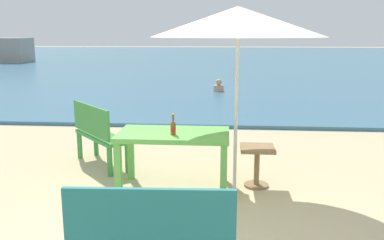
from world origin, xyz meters
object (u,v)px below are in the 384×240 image
at_px(patio_umbrella, 238,22).
at_px(swimmer_person, 219,86).
at_px(beer_bottle_amber, 173,127).
at_px(side_table_wood, 257,161).
at_px(picnic_table_green, 174,141).
at_px(bench_green_left, 97,131).
at_px(bench_teal_center, 152,237).

height_order(patio_umbrella, swimmer_person, patio_umbrella).
xyz_separation_m(beer_bottle_amber, swimmer_person, (0.40, 8.92, -0.61)).
distance_m(beer_bottle_amber, side_table_wood, 1.21).
bearing_deg(patio_umbrella, picnic_table_green, -177.02).
xyz_separation_m(patio_umbrella, bench_green_left, (-2.05, 0.83, -1.58)).
bearing_deg(bench_teal_center, swimmer_person, 88.59).
relative_size(picnic_table_green, swimmer_person, 3.41).
height_order(side_table_wood, swimmer_person, side_table_wood).
height_order(beer_bottle_amber, patio_umbrella, patio_umbrella).
height_order(picnic_table_green, bench_teal_center, bench_teal_center).
distance_m(beer_bottle_amber, swimmer_person, 8.95).
distance_m(patio_umbrella, side_table_wood, 1.79).
xyz_separation_m(side_table_wood, swimmer_person, (-0.66, 8.60, -0.11)).
bearing_deg(bench_teal_center, patio_umbrella, 74.78).
bearing_deg(swimmer_person, picnic_table_green, -92.65).
relative_size(bench_teal_center, bench_green_left, 1.07).
bearing_deg(beer_bottle_amber, bench_green_left, 142.02).
height_order(bench_green_left, swimmer_person, bench_green_left).
height_order(bench_teal_center, bench_green_left, same).
distance_m(picnic_table_green, patio_umbrella, 1.66).
xyz_separation_m(patio_umbrella, bench_teal_center, (-0.65, -2.38, -1.58)).
height_order(side_table_wood, bench_green_left, bench_green_left).
distance_m(patio_umbrella, bench_green_left, 2.72).
xyz_separation_m(picnic_table_green, side_table_wood, (1.07, 0.19, -0.30)).
bearing_deg(beer_bottle_amber, picnic_table_green, 95.36).
bearing_deg(side_table_wood, picnic_table_green, -169.92).
bearing_deg(bench_teal_center, beer_bottle_amber, 93.16).
bearing_deg(picnic_table_green, beer_bottle_amber, -84.64).
xyz_separation_m(picnic_table_green, bench_green_left, (-1.27, 0.87, -0.11)).
xyz_separation_m(beer_bottle_amber, bench_green_left, (-1.28, 1.00, -0.31)).
bearing_deg(bench_green_left, picnic_table_green, -34.42).
distance_m(bench_teal_center, swimmer_person, 11.14).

